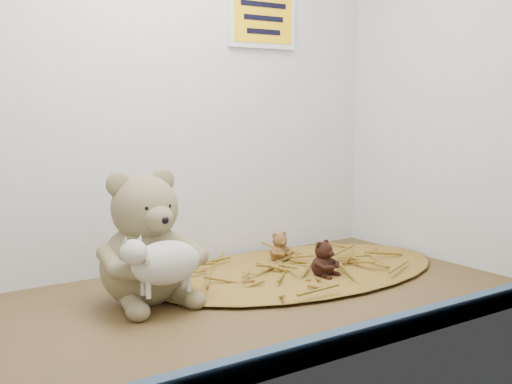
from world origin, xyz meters
TOP-DOWN VIEW (x-y plane):
  - alcove_shell at (0.00, 9.00)cm, footprint 120.40×60.20cm
  - front_rail at (0.00, -28.80)cm, footprint 119.28×2.20cm
  - straw_bed at (26.04, 9.44)cm, footprint 67.84×39.39cm
  - main_teddy at (-9.53, 9.51)cm, footprint 20.24×21.28cm
  - toy_lamb at (-9.53, 0.84)cm, footprint 16.24×9.91cm
  - mini_teddy_tan at (26.01, 16.84)cm, footprint 5.61×5.89cm
  - mini_teddy_brown at (26.07, 2.05)cm, footprint 7.56×7.78cm
  - wall_sign at (30.00, 29.40)cm, footprint 16.00×1.20cm

SIDE VIEW (x-z plane):
  - straw_bed at x=26.04cm, z-range 0.00..1.31cm
  - front_rail at x=0.00cm, z-range 0.00..3.60cm
  - mini_teddy_tan at x=26.01cm, z-range 1.31..7.94cm
  - mini_teddy_brown at x=26.07cm, z-range 1.31..8.70cm
  - toy_lamb at x=-9.53cm, z-range 3.91..14.40cm
  - main_teddy at x=-9.53cm, z-range 0.00..24.18cm
  - alcove_shell at x=0.00cm, z-range -0.20..90.20cm
  - wall_sign at x=30.00cm, z-range 49.50..60.50cm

